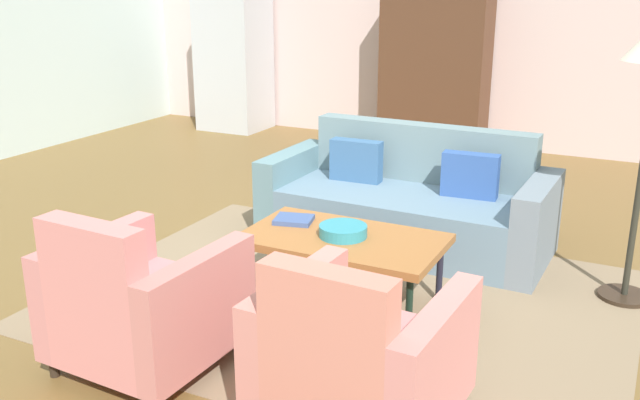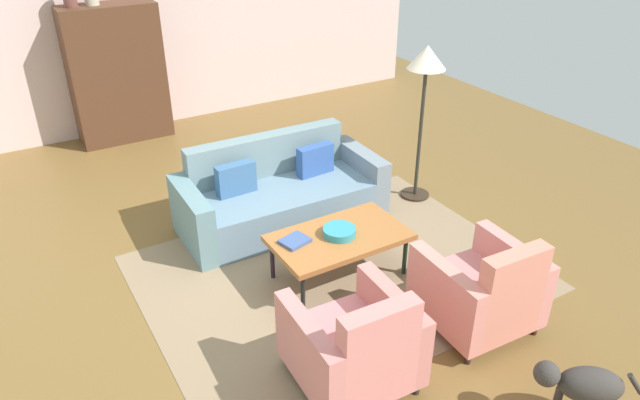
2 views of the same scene
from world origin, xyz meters
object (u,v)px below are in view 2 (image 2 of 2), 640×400
at_px(couch, 278,195).
at_px(dog, 584,385).
at_px(fruit_bowl, 339,232).
at_px(cabinet, 117,74).
at_px(armchair_left, 356,348).
at_px(coffee_table, 339,239).
at_px(armchair_right, 483,293).
at_px(book_stack, 295,241).
at_px(floor_lamp, 426,72).

distance_m(couch, dog, 3.40).
distance_m(fruit_bowl, dog, 2.24).
xyz_separation_m(couch, dog, (0.49, -3.36, 0.03)).
bearing_deg(cabinet, armchair_left, -87.90).
height_order(coffee_table, armchair_left, armchair_left).
height_order(armchair_right, book_stack, armchair_right).
height_order(couch, armchair_right, armchair_right).
bearing_deg(dog, armchair_right, -59.41).
xyz_separation_m(book_stack, floor_lamp, (1.96, 0.75, 0.99)).
bearing_deg(fruit_bowl, book_stack, 165.97).
bearing_deg(couch, book_stack, 71.43).
bearing_deg(fruit_bowl, floor_lamp, 28.26).
relative_size(armchair_left, floor_lamp, 0.51).
distance_m(couch, floor_lamp, 1.98).
height_order(book_stack, dog, dog).
xyz_separation_m(book_stack, cabinet, (-0.41, 4.16, 0.45)).
height_order(book_stack, floor_lamp, floor_lamp).
distance_m(coffee_table, cabinet, 4.36).
xyz_separation_m(coffee_table, armchair_right, (0.60, -1.17, -0.06)).
height_order(armchair_right, dog, armchair_right).
relative_size(coffee_table, armchair_left, 1.36).
bearing_deg(floor_lamp, cabinet, 124.74).
bearing_deg(armchair_left, couch, 78.16).
distance_m(cabinet, floor_lamp, 4.19).
height_order(couch, cabinet, cabinet).
xyz_separation_m(couch, armchair_left, (-0.61, -2.35, 0.06)).
bearing_deg(coffee_table, cabinet, 100.66).
bearing_deg(coffee_table, armchair_left, -117.34).
distance_m(armchair_left, book_stack, 1.29).
distance_m(armchair_left, floor_lamp, 3.16).
relative_size(floor_lamp, dog, 2.86).
xyz_separation_m(armchair_left, cabinet, (-0.20, 5.43, 0.56)).
relative_size(couch, dog, 3.53).
distance_m(coffee_table, fruit_bowl, 0.07).
xyz_separation_m(coffee_table, floor_lamp, (1.57, 0.84, 1.04)).
distance_m(coffee_table, floor_lamp, 2.06).
xyz_separation_m(armchair_left, armchair_right, (1.20, 0.00, 0.00)).
height_order(armchair_left, floor_lamp, floor_lamp).
bearing_deg(armchair_right, fruit_bowl, 120.00).
height_order(armchair_right, floor_lamp, floor_lamp).
bearing_deg(armchair_left, book_stack, 83.15).
distance_m(coffee_table, armchair_right, 1.31).
relative_size(armchair_left, fruit_bowl, 3.01).
height_order(coffee_table, armchair_right, armchair_right).
bearing_deg(coffee_table, armchair_right, -62.90).
bearing_deg(couch, armchair_left, 76.96).
xyz_separation_m(fruit_bowl, floor_lamp, (1.57, 0.84, 0.97)).
relative_size(couch, book_stack, 7.68).
bearing_deg(cabinet, floor_lamp, -55.26).
bearing_deg(fruit_bowl, armchair_right, -62.86).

